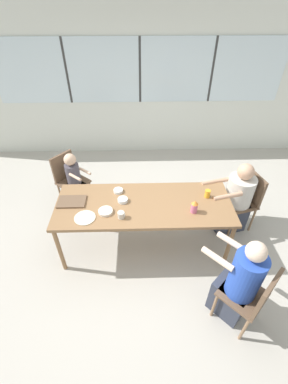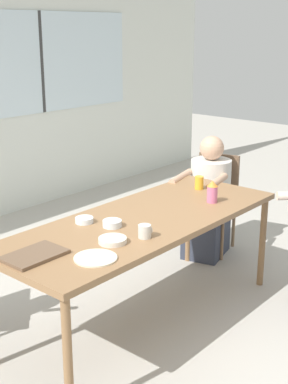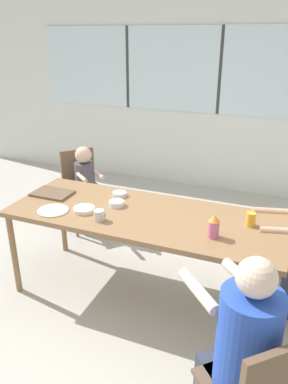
# 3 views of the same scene
# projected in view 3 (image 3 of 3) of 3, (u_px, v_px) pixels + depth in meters

# --- Properties ---
(ground_plane) EXTENTS (16.00, 16.00, 0.00)m
(ground_plane) POSITION_uv_depth(u_px,v_px,m) (144.00, 294.00, 3.19)
(ground_plane) COLOR #B2ADA3
(wall_back_with_windows) EXTENTS (8.40, 0.08, 2.80)m
(wall_back_with_windows) POSITION_uv_depth(u_px,v_px,m) (220.00, 86.00, 4.88)
(wall_back_with_windows) COLOR silver
(wall_back_with_windows) RESTS_ON ground_plane
(dining_table) EXTENTS (2.13, 0.81, 0.76)m
(dining_table) POSITION_uv_depth(u_px,v_px,m) (144.00, 220.00, 2.91)
(dining_table) COLOR olive
(dining_table) RESTS_ON ground_plane
(chair_for_toddler) EXTENTS (0.56, 0.56, 0.87)m
(chair_for_toddler) POSITION_uv_depth(u_px,v_px,m) (81.00, 182.00, 4.18)
(chair_for_toddler) COLOR brown
(chair_for_toddler) RESTS_ON ground_plane
(person_man_blue_shirt) EXTENTS (0.58, 0.59, 1.16)m
(person_man_blue_shirt) POSITION_uv_depth(u_px,v_px,m) (240.00, 365.00, 1.85)
(person_man_blue_shirt) COLOR #333847
(person_man_blue_shirt) RESTS_ON ground_plane
(person_toddler) EXTENTS (0.42, 0.40, 0.96)m
(person_toddler) POSITION_uv_depth(u_px,v_px,m) (86.00, 192.00, 4.08)
(person_toddler) COLOR #333847
(person_toddler) RESTS_ON ground_plane
(food_tray_dark) EXTENTS (0.34, 0.22, 0.02)m
(food_tray_dark) POSITION_uv_depth(u_px,v_px,m) (52.00, 193.00, 3.23)
(food_tray_dark) COLOR brown
(food_tray_dark) RESTS_ON dining_table
(coffee_mug) EXTENTS (0.08, 0.08, 0.08)m
(coffee_mug) POSITION_uv_depth(u_px,v_px,m) (99.00, 215.00, 2.77)
(coffee_mug) COLOR beige
(coffee_mug) RESTS_ON dining_table
(sippy_cup) EXTENTS (0.08, 0.08, 0.16)m
(sippy_cup) POSITION_uv_depth(u_px,v_px,m) (214.00, 226.00, 2.52)
(sippy_cup) COLOR #CC668C
(sippy_cup) RESTS_ON dining_table
(juice_glass) EXTENTS (0.07, 0.07, 0.10)m
(juice_glass) POSITION_uv_depth(u_px,v_px,m) (251.00, 219.00, 2.68)
(juice_glass) COLOR gold
(juice_glass) RESTS_ON dining_table
(bowl_white_shallow) EXTENTS (0.12, 0.12, 0.04)m
(bowl_white_shallow) POSITION_uv_depth(u_px,v_px,m) (120.00, 194.00, 3.19)
(bowl_white_shallow) COLOR silver
(bowl_white_shallow) RESTS_ON dining_table
(bowl_cereal) EXTENTS (0.12, 0.12, 0.04)m
(bowl_cereal) POSITION_uv_depth(u_px,v_px,m) (117.00, 203.00, 3.01)
(bowl_cereal) COLOR silver
(bowl_cereal) RESTS_ON dining_table
(bowl_fruit) EXTENTS (0.17, 0.17, 0.03)m
(bowl_fruit) POSITION_uv_depth(u_px,v_px,m) (84.00, 209.00, 2.92)
(bowl_fruit) COLOR silver
(bowl_fruit) RESTS_ON dining_table
(plate_tortillas) EXTENTS (0.24, 0.24, 0.01)m
(plate_tortillas) POSITION_uv_depth(u_px,v_px,m) (53.00, 210.00, 2.93)
(plate_tortillas) COLOR beige
(plate_tortillas) RESTS_ON dining_table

